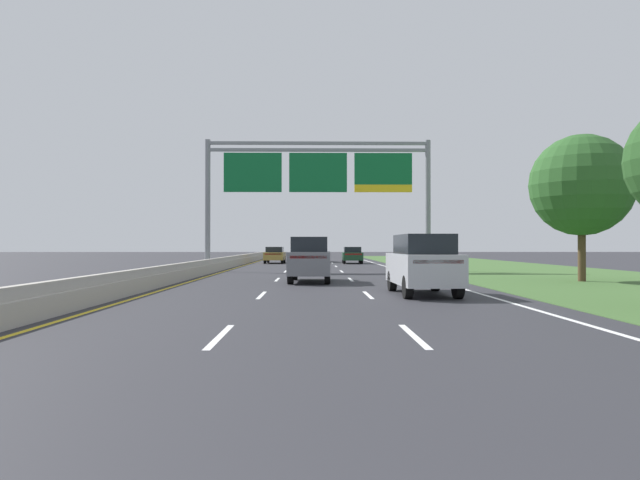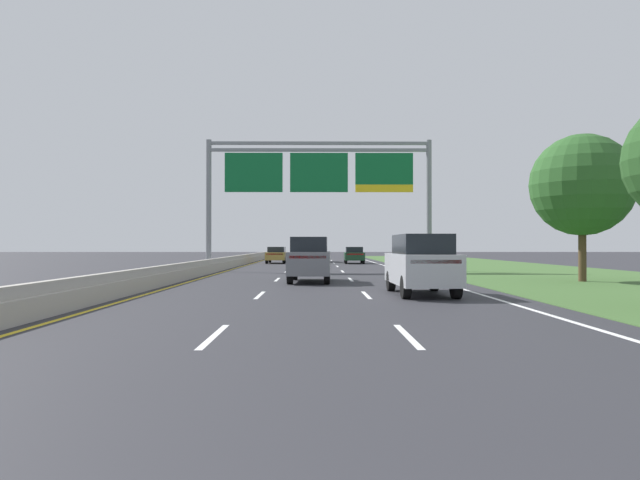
# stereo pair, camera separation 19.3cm
# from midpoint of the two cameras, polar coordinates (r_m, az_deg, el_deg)

# --- Properties ---
(ground_plane) EXTENTS (220.00, 220.00, 0.00)m
(ground_plane) POSITION_cam_midpoint_polar(r_m,az_deg,el_deg) (35.57, -0.41, -3.31)
(ground_plane) COLOR #2B2B30
(lane_striping) EXTENTS (11.96, 106.00, 0.01)m
(lane_striping) POSITION_cam_midpoint_polar(r_m,az_deg,el_deg) (35.11, -0.41, -3.34)
(lane_striping) COLOR white
(lane_striping) RESTS_ON ground
(grass_verge_right) EXTENTS (14.00, 110.00, 0.02)m
(grass_verge_right) POSITION_cam_midpoint_polar(r_m,az_deg,el_deg) (38.21, 21.04, -3.07)
(grass_verge_right) COLOR #3D602D
(grass_verge_right) RESTS_ON ground
(median_barrier_concrete) EXTENTS (0.60, 110.00, 0.85)m
(median_barrier_concrete) POSITION_cam_midpoint_polar(r_m,az_deg,el_deg) (36.16, -10.94, -2.69)
(median_barrier_concrete) COLOR #A8A399
(median_barrier_concrete) RESTS_ON ground
(overhead_sign_gantry) EXTENTS (15.06, 0.42, 8.76)m
(overhead_sign_gantry) POSITION_cam_midpoint_polar(r_m,az_deg,el_deg) (38.55, 0.04, 6.17)
(overhead_sign_gantry) COLOR gray
(overhead_sign_gantry) RESTS_ON ground
(pickup_truck_black) EXTENTS (2.01, 5.40, 2.20)m
(pickup_truck_black) POSITION_cam_midpoint_polar(r_m,az_deg,el_deg) (59.43, -0.24, -1.15)
(pickup_truck_black) COLOR black
(pickup_truck_black) RESTS_ON ground
(car_grey_centre_lane_suv) EXTENTS (2.04, 4.75, 2.11)m
(car_grey_centre_lane_suv) POSITION_cam_midpoint_polar(r_m,az_deg,el_deg) (27.19, -0.81, -1.86)
(car_grey_centre_lane_suv) COLOR slate
(car_grey_centre_lane_suv) RESTS_ON ground
(car_silver_right_lane_suv) EXTENTS (1.99, 4.74, 2.11)m
(car_silver_right_lane_suv) POSITION_cam_midpoint_polar(r_m,az_deg,el_deg) (20.54, 10.23, -2.29)
(car_silver_right_lane_suv) COLOR #B2B5BA
(car_silver_right_lane_suv) RESTS_ON ground
(car_darkgreen_right_lane_sedan) EXTENTS (1.92, 4.44, 1.57)m
(car_darkgreen_right_lane_sedan) POSITION_cam_midpoint_polar(r_m,az_deg,el_deg) (54.71, 3.49, -1.47)
(car_darkgreen_right_lane_sedan) COLOR #193D23
(car_darkgreen_right_lane_sedan) RESTS_ON ground
(car_gold_left_lane_sedan) EXTENTS (1.91, 4.44, 1.57)m
(car_gold_left_lane_sedan) POSITION_cam_midpoint_polar(r_m,az_deg,el_deg) (55.36, -4.20, -1.46)
(car_gold_left_lane_sedan) COLOR #A38438
(car_gold_left_lane_sedan) RESTS_ON ground
(roadside_tree_mid) EXTENTS (4.82, 4.82, 7.00)m
(roadside_tree_mid) POSITION_cam_midpoint_polar(r_m,az_deg,el_deg) (30.17, 24.65, 4.95)
(roadside_tree_mid) COLOR #4C3823
(roadside_tree_mid) RESTS_ON ground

